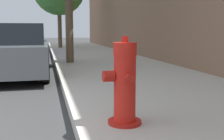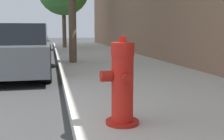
{
  "view_description": "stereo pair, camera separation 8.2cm",
  "coord_description": "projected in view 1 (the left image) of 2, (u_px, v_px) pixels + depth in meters",
  "views": [
    {
      "loc": [
        1.75,
        -2.68,
        1.13
      ],
      "look_at": [
        2.7,
        1.27,
        0.56
      ],
      "focal_mm": 45.0,
      "sensor_mm": 36.0,
      "label": 1
    },
    {
      "loc": [
        1.83,
        -2.69,
        1.13
      ],
      "look_at": [
        2.7,
        1.27,
        0.56
      ],
      "focal_mm": 45.0,
      "sensor_mm": 36.0,
      "label": 2
    }
  ],
  "objects": [
    {
      "name": "sidewalk_slab",
      "position": [
        223.0,
        124.0,
        3.17
      ],
      "size": [
        3.29,
        40.0,
        0.16
      ],
      "color": "beige",
      "rests_on": "ground_plane"
    },
    {
      "name": "fire_hydrant",
      "position": [
        124.0,
        84.0,
        2.91
      ],
      "size": [
        0.41,
        0.42,
        0.92
      ],
      "color": "red",
      "rests_on": "sidewalk_slab"
    },
    {
      "name": "parked_car_near",
      "position": [
        10.0,
        51.0,
        6.94
      ],
      "size": [
        1.83,
        3.92,
        1.28
      ],
      "color": "#4C5156",
      "rests_on": "ground_plane"
    },
    {
      "name": "parked_car_mid",
      "position": [
        23.0,
        41.0,
        12.49
      ],
      "size": [
        1.77,
        4.45,
        1.32
      ],
      "color": "navy",
      "rests_on": "ground_plane"
    }
  ]
}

